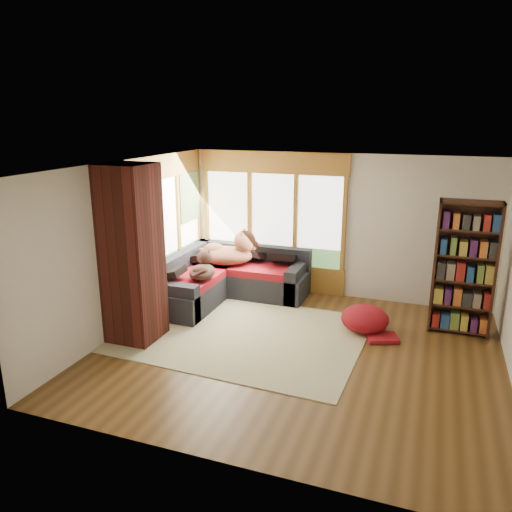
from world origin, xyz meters
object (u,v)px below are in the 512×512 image
Objects in this scene: area_rug at (242,333)px; dog_tan at (230,251)px; brick_chimney at (132,254)px; bookshelf at (464,269)px; pouf at (365,318)px; sectional_sofa at (220,280)px; dog_brindle at (203,268)px.

dog_tan reaches higher than area_rug.
brick_chimney is 4.91m from bookshelf.
pouf is 0.65× the size of dog_tan.
sectional_sofa is at bearing 166.92° from pouf.
area_rug is (0.99, -1.39, -0.30)m from sectional_sofa.
sectional_sofa is 0.78m from dog_brindle.
bookshelf reaches higher than area_rug.
dog_brindle is (-4.10, -0.46, -0.30)m from bookshelf.
dog_tan reaches higher than dog_brindle.
dog_tan is at bearing -23.50° from dog_brindle.
pouf is at bearing 23.38° from area_rug.
brick_chimney reaches higher than sectional_sofa.
dog_brindle is at bearing -111.67° from dog_tan.
pouf is (2.74, -0.64, -0.09)m from sectional_sofa.
sectional_sofa is 0.61× the size of area_rug.
dog_brindle is at bearing -92.51° from sectional_sofa.
brick_chimney is at bearing 148.93° from dog_brindle.
pouf is 0.97× the size of dog_brindle.
sectional_sofa is at bearing 177.20° from bookshelf.
dog_brindle is (0.44, 1.39, -0.57)m from brick_chimney.
bookshelf is 2.71× the size of dog_brindle.
dog_brindle is at bearing -179.50° from pouf.
area_rug is at bearing -139.79° from dog_brindle.
bookshelf is 1.82× the size of dog_tan.
pouf is at bearing -162.10° from bookshelf.
area_rug is at bearing -56.38° from sectional_sofa.
dog_brindle is at bearing 72.47° from brick_chimney.
area_rug is 1.43m from dog_brindle.
pouf reaches higher than area_rug.
bookshelf reaches higher than sectional_sofa.
bookshelf is at bearing -97.13° from dog_brindle.
dog_tan is at bearing 174.39° from bookshelf.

